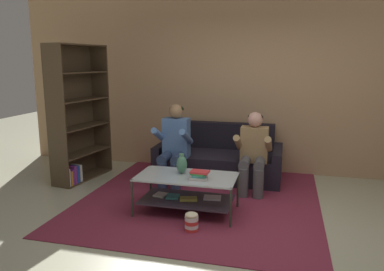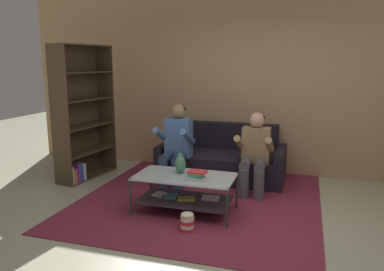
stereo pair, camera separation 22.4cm
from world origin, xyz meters
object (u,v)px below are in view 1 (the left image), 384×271
couch (219,160)px  popcorn_tub (192,222)px  person_seated_right (254,149)px  bookshelf (76,121)px  person_seated_left (174,142)px  vase (182,164)px  book_stack (199,175)px  coffee_table (187,188)px

couch → popcorn_tub: bearing=-88.3°
person_seated_right → popcorn_tub: (-0.51, -1.44, -0.50)m
bookshelf → popcorn_tub: (2.18, -1.37, -0.80)m
person_seated_left → vase: person_seated_left is taller
person_seated_right → book_stack: 1.18m
bookshelf → coffee_table: bearing=-23.8°
person_seated_right → coffee_table: (-0.70, -0.96, -0.30)m
person_seated_right → book_stack: (-0.53, -1.05, -0.09)m
person_seated_right → bookshelf: (-2.69, -0.08, 0.30)m
couch → bookshelf: bearing=-163.6°
vase → book_stack: size_ratio=1.03×
coffee_table → vase: size_ratio=4.80×
vase → bookshelf: bookshelf is taller
book_stack → bookshelf: 2.41m
person_seated_left → popcorn_tub: 1.67m
couch → book_stack: (0.05, -1.59, 0.24)m
book_stack → popcorn_tub: (0.01, -0.39, -0.40)m
person_seated_left → bookshelf: (-1.54, -0.09, 0.27)m
couch → vase: size_ratio=7.74×
couch → person_seated_right: 0.86m
person_seated_right → popcorn_tub: person_seated_right is taller
person_seated_left → book_stack: bearing=-59.5°
coffee_table → vase: bearing=136.3°
book_stack → popcorn_tub: bearing=-88.3°
bookshelf → popcorn_tub: size_ratio=9.63×
bookshelf → popcorn_tub: 2.69m
person_seated_left → popcorn_tub: (0.63, -1.45, -0.53)m
coffee_table → book_stack: bearing=-28.5°
couch → popcorn_tub: 2.00m
bookshelf → popcorn_tub: bookshelf is taller
vase → bookshelf: (-1.91, 0.80, 0.33)m
couch → popcorn_tub: couch is taller
vase → popcorn_tub: size_ratio=1.16×
person_seated_right → vase: size_ratio=4.50×
book_stack → coffee_table: bearing=151.5°
person_seated_left → person_seated_right: size_ratio=1.07×
book_stack → bookshelf: bearing=155.8°
coffee_table → book_stack: (0.18, -0.10, 0.21)m
person_seated_right → coffee_table: person_seated_right is taller
person_seated_right → coffee_table: size_ratio=0.94×
vase → book_stack: 0.32m
person_seated_right → book_stack: bearing=-116.6°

